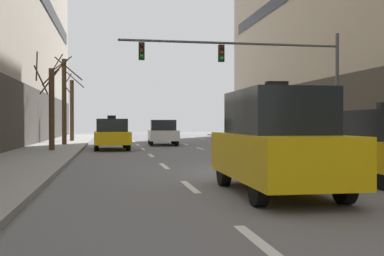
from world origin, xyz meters
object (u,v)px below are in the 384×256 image
object	(u,v)px
taxi_driving_2	(112,134)
street_tree_1	(64,99)
traffic_signal_0	(260,65)
taxi_driving_0	(384,146)
street_tree_3	(51,105)
taxi_driving_1	(276,142)
street_tree_2	(72,109)
car_driving_3	(163,133)

from	to	relation	value
taxi_driving_2	street_tree_1	size ratio (longest dim) A/B	0.80
taxi_driving_2	traffic_signal_0	size ratio (longest dim) A/B	0.39
taxi_driving_0	street_tree_3	size ratio (longest dim) A/B	0.98
taxi_driving_1	taxi_driving_2	xyz separation A→B (m)	(-3.24, 16.18, -0.23)
taxi_driving_1	street_tree_3	bearing A→B (deg)	113.84
taxi_driving_2	street_tree_1	bearing A→B (deg)	128.64
street_tree_1	street_tree_2	bearing A→B (deg)	89.99
taxi_driving_1	street_tree_1	world-z (taller)	street_tree_1
street_tree_1	taxi_driving_1	bearing A→B (deg)	-72.95
taxi_driving_1	street_tree_1	bearing A→B (deg)	107.05
traffic_signal_0	street_tree_2	world-z (taller)	traffic_signal_0
taxi_driving_1	traffic_signal_0	world-z (taller)	traffic_signal_0
taxi_driving_1	car_driving_3	world-z (taller)	taxi_driving_1
street_tree_2	taxi_driving_0	bearing A→B (deg)	-68.75
street_tree_2	traffic_signal_0	bearing A→B (deg)	-49.06
taxi_driving_0	street_tree_1	bearing A→B (deg)	116.96
taxi_driving_1	street_tree_3	xyz separation A→B (m)	(-6.07, 13.73, 1.22)
taxi_driving_0	car_driving_3	bearing A→B (deg)	99.51
street_tree_1	taxi_driving_2	bearing A→B (deg)	-51.36
taxi_driving_2	street_tree_1	world-z (taller)	street_tree_1
taxi_driving_2	taxi_driving_0	bearing A→B (deg)	-66.26
street_tree_2	street_tree_1	bearing A→B (deg)	-90.01
taxi_driving_0	traffic_signal_0	distance (m)	12.67
taxi_driving_0	street_tree_1	xyz separation A→B (m)	(-9.31, 18.29, 1.99)
taxi_driving_0	street_tree_1	size ratio (longest dim) A/B	0.84
taxi_driving_2	street_tree_2	size ratio (longest dim) A/B	0.89
taxi_driving_0	taxi_driving_1	world-z (taller)	taxi_driving_1
taxi_driving_0	taxi_driving_2	distance (m)	16.16
taxi_driving_0	taxi_driving_1	xyz separation A→B (m)	(-3.27, -1.39, 0.19)
taxi_driving_1	street_tree_3	size ratio (longest dim) A/B	0.92
taxi_driving_1	street_tree_2	distance (m)	26.06
taxi_driving_0	street_tree_2	world-z (taller)	street_tree_2
car_driving_3	taxi_driving_1	bearing A→B (deg)	-90.08
traffic_signal_0	taxi_driving_0	bearing A→B (deg)	-94.33
taxi_driving_2	street_tree_3	world-z (taller)	street_tree_3
taxi_driving_2	traffic_signal_0	bearing A→B (deg)	-19.65
traffic_signal_0	car_driving_3	bearing A→B (deg)	120.01
street_tree_2	street_tree_3	distance (m)	11.59
taxi_driving_1	street_tree_1	xyz separation A→B (m)	(-6.04, 19.69, 1.80)
street_tree_3	street_tree_1	bearing A→B (deg)	89.74
street_tree_1	street_tree_3	size ratio (longest dim) A/B	1.17
street_tree_3	taxi_driving_1	bearing A→B (deg)	-66.16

